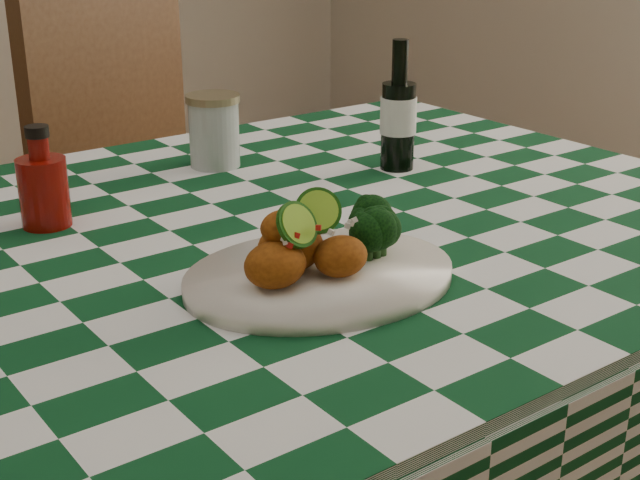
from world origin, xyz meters
TOP-DOWN VIEW (x-y plane):
  - plate at (0.06, -0.20)m, footprint 0.37×0.31m
  - fried_chicken_pile at (0.04, -0.20)m, footprint 0.14×0.10m
  - broccoli_side at (0.14, -0.19)m, footprint 0.08×0.08m
  - ketchup_bottle at (-0.13, 0.18)m, footprint 0.07×0.07m
  - mason_jar at (0.21, 0.30)m, footprint 0.12×0.12m
  - beer_bottle at (0.44, 0.11)m, footprint 0.07×0.07m
  - wooden_chair_right at (0.37, 0.74)m, footprint 0.61×0.62m

SIDE VIEW (x-z plane):
  - wooden_chair_right at x=0.37m, z-range 0.00..1.02m
  - plate at x=0.06m, z-range 0.79..0.80m
  - broccoli_side at x=0.14m, z-range 0.80..0.86m
  - mason_jar at x=0.21m, z-range 0.79..0.91m
  - fried_chicken_pile at x=0.04m, z-range 0.80..0.89m
  - ketchup_bottle at x=-0.13m, z-range 0.79..0.93m
  - beer_bottle at x=0.44m, z-range 0.79..1.00m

